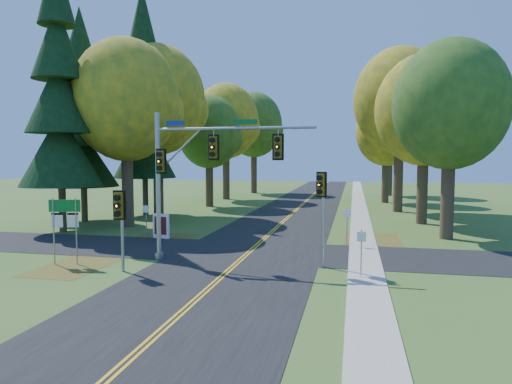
% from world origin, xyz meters
% --- Properties ---
extents(ground, '(160.00, 160.00, 0.00)m').
position_xyz_m(ground, '(0.00, 0.00, 0.00)').
color(ground, '#35581F').
rests_on(ground, ground).
extents(road_main, '(8.00, 160.00, 0.02)m').
position_xyz_m(road_main, '(0.00, 0.00, 0.01)').
color(road_main, black).
rests_on(road_main, ground).
extents(road_cross, '(60.00, 6.00, 0.02)m').
position_xyz_m(road_cross, '(0.00, 2.00, 0.01)').
color(road_cross, black).
rests_on(road_cross, ground).
extents(centerline_left, '(0.10, 160.00, 0.01)m').
position_xyz_m(centerline_left, '(-0.10, 0.00, 0.03)').
color(centerline_left, gold).
rests_on(centerline_left, road_main).
extents(centerline_right, '(0.10, 160.00, 0.01)m').
position_xyz_m(centerline_right, '(0.10, 0.00, 0.03)').
color(centerline_right, gold).
rests_on(centerline_right, road_main).
extents(sidewalk_east, '(1.60, 160.00, 0.06)m').
position_xyz_m(sidewalk_east, '(6.20, 0.00, 0.03)').
color(sidewalk_east, '#9E998E').
rests_on(sidewalk_east, ground).
extents(leaf_patch_w_near, '(4.00, 6.00, 0.00)m').
position_xyz_m(leaf_patch_w_near, '(-6.50, 4.00, 0.01)').
color(leaf_patch_w_near, brown).
rests_on(leaf_patch_w_near, ground).
extents(leaf_patch_e, '(3.50, 8.00, 0.00)m').
position_xyz_m(leaf_patch_e, '(6.80, 6.00, 0.01)').
color(leaf_patch_e, brown).
rests_on(leaf_patch_e, ground).
extents(leaf_patch_w_far, '(3.00, 5.00, 0.00)m').
position_xyz_m(leaf_patch_w_far, '(-7.50, -3.00, 0.01)').
color(leaf_patch_w_far, brown).
rests_on(leaf_patch_w_far, ground).
extents(tree_w_a, '(8.00, 8.00, 14.15)m').
position_xyz_m(tree_w_a, '(-11.13, 9.38, 9.49)').
color(tree_w_a, '#38281C').
rests_on(tree_w_a, ground).
extents(tree_e_a, '(7.20, 7.20, 12.73)m').
position_xyz_m(tree_e_a, '(11.57, 8.77, 8.53)').
color(tree_e_a, '#38281C').
rests_on(tree_e_a, ground).
extents(tree_w_b, '(8.60, 8.60, 15.38)m').
position_xyz_m(tree_w_b, '(-11.72, 16.29, 10.37)').
color(tree_w_b, '#38281C').
rests_on(tree_w_b, ground).
extents(tree_e_b, '(7.60, 7.60, 13.33)m').
position_xyz_m(tree_e_b, '(10.97, 15.58, 8.90)').
color(tree_e_b, '#38281C').
rests_on(tree_e_b, ground).
extents(tree_w_c, '(6.80, 6.80, 11.91)m').
position_xyz_m(tree_w_c, '(-9.54, 24.47, 7.94)').
color(tree_w_c, '#38281C').
rests_on(tree_w_c, ground).
extents(tree_e_c, '(8.80, 8.80, 15.79)m').
position_xyz_m(tree_e_c, '(9.88, 23.69, 10.66)').
color(tree_e_c, '#38281C').
rests_on(tree_e_c, ground).
extents(tree_w_d, '(8.20, 8.20, 14.56)m').
position_xyz_m(tree_w_d, '(-10.13, 33.18, 9.78)').
color(tree_w_d, '#38281C').
rests_on(tree_w_d, ground).
extents(tree_e_d, '(7.00, 7.00, 12.32)m').
position_xyz_m(tree_e_d, '(9.26, 32.87, 8.24)').
color(tree_e_d, '#38281C').
rests_on(tree_e_d, ground).
extents(tree_w_e, '(8.40, 8.40, 14.97)m').
position_xyz_m(tree_w_e, '(-8.92, 44.09, 10.07)').
color(tree_w_e, '#38281C').
rests_on(tree_w_e, ground).
extents(tree_e_e, '(7.80, 7.80, 13.74)m').
position_xyz_m(tree_e_e, '(10.47, 43.58, 9.19)').
color(tree_e_e, '#38281C').
rests_on(tree_e_e, ground).
extents(pine_a, '(5.60, 5.60, 19.48)m').
position_xyz_m(pine_a, '(-14.50, 6.00, 9.18)').
color(pine_a, '#38281C').
rests_on(pine_a, ground).
extents(pine_b, '(5.60, 5.60, 17.31)m').
position_xyz_m(pine_b, '(-16.00, 11.00, 8.16)').
color(pine_b, '#38281C').
rests_on(pine_b, ground).
extents(pine_c, '(5.60, 5.60, 20.56)m').
position_xyz_m(pine_c, '(-13.00, 16.00, 9.69)').
color(pine_c, '#38281C').
rests_on(pine_c, ground).
extents(traffic_mast, '(8.29, 0.74, 7.52)m').
position_xyz_m(traffic_mast, '(-2.16, -0.77, 4.83)').
color(traffic_mast, '#9A9CA2').
rests_on(traffic_mast, ground).
extents(east_signal_pole, '(0.51, 0.61, 4.57)m').
position_xyz_m(east_signal_pole, '(4.13, -0.94, 3.46)').
color(east_signal_pole, '#9B9CA3').
rests_on(east_signal_pole, ground).
extents(ped_signal_pole, '(0.60, 0.69, 3.76)m').
position_xyz_m(ped_signal_pole, '(-4.71, -3.74, 2.80)').
color(ped_signal_pole, '#95989D').
rests_on(ped_signal_pole, ground).
extents(route_sign_cluster, '(1.49, 0.40, 3.27)m').
position_xyz_m(route_sign_cluster, '(-8.17, -2.78, 2.30)').
color(route_sign_cluster, gray).
rests_on(route_sign_cluster, ground).
extents(info_kiosk, '(1.17, 0.37, 1.61)m').
position_xyz_m(info_kiosk, '(-6.57, 4.91, 0.80)').
color(info_kiosk, white).
rests_on(info_kiosk, ground).
extents(reg_sign_e_north, '(0.43, 0.11, 2.26)m').
position_xyz_m(reg_sign_e_north, '(5.26, 4.82, 1.55)').
color(reg_sign_e_north, gray).
rests_on(reg_sign_e_north, ground).
extents(reg_sign_e_south, '(0.40, 0.08, 2.11)m').
position_xyz_m(reg_sign_e_south, '(5.96, -2.39, 1.44)').
color(reg_sign_e_south, gray).
rests_on(reg_sign_e_south, ground).
extents(reg_sign_w, '(0.42, 0.09, 2.20)m').
position_xyz_m(reg_sign_w, '(-7.60, 4.90, 1.50)').
color(reg_sign_w, gray).
rests_on(reg_sign_w, ground).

